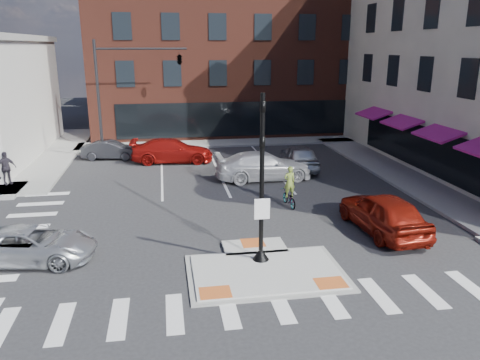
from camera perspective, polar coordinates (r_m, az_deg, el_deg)
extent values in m
plane|color=#28282B|center=(16.95, 2.82, -10.57)|extent=(120.00, 120.00, 0.00)
cube|color=gray|center=(16.50, 3.19, -11.24)|extent=(5.40, 3.60, 0.06)
cube|color=#A8A8A3|center=(16.49, 3.19, -11.15)|extent=(5.00, 3.20, 0.12)
cube|color=#A8A8A3|center=(18.34, 1.76, -8.20)|extent=(2.40, 1.40, 0.12)
cube|color=#C95A23|center=(15.14, -3.03, -13.52)|extent=(1.00, 0.80, 0.01)
cube|color=#C95A23|center=(15.94, 10.99, -12.20)|extent=(1.00, 0.80, 0.01)
cube|color=#C95A23|center=(18.58, 1.58, -7.65)|extent=(0.90, 0.90, 0.01)
cube|color=gray|center=(36.43, -21.44, 3.03)|extent=(3.00, 20.00, 0.15)
cube|color=gray|center=(29.49, 19.50, 0.35)|extent=(3.00, 24.00, 0.15)
cube|color=gray|center=(38.08, 0.29, 4.67)|extent=(26.00, 3.00, 0.15)
cube|color=#59261B|center=(47.22, -1.82, 15.93)|extent=(24.00, 18.00, 15.00)
cube|color=black|center=(38.75, 0.04, 7.46)|extent=(20.00, 0.12, 2.80)
cube|color=black|center=(29.71, 21.83, 3.46)|extent=(0.12, 16.00, 2.60)
cube|color=#BB1989|center=(29.12, 20.91, 6.03)|extent=(1.46, 3.00, 0.58)
cube|color=#BB1989|center=(34.37, 15.95, 7.85)|extent=(1.46, 3.00, 0.58)
cube|color=slate|center=(66.85, -10.29, 13.58)|extent=(10.00, 12.00, 10.00)
cube|color=brown|center=(69.90, 0.76, 14.74)|extent=(12.00, 12.00, 12.00)
cone|color=black|center=(17.15, 2.55, -8.95)|extent=(0.60, 0.60, 0.45)
cylinder|color=black|center=(16.15, 2.68, 0.27)|extent=(0.16, 0.16, 5.80)
cube|color=white|center=(16.38, 2.71, -3.55)|extent=(0.55, 0.04, 0.75)
imported|color=black|center=(15.71, 2.77, 7.66)|extent=(0.18, 0.22, 1.10)
imported|color=black|center=(15.93, 2.72, 3.39)|extent=(0.18, 0.22, 1.10)
cylinder|color=black|center=(33.26, -16.85, 9.18)|extent=(0.20, 0.20, 8.00)
cylinder|color=black|center=(32.82, -11.96, 15.39)|extent=(6.00, 0.14, 0.14)
imported|color=black|center=(32.83, -7.39, 14.55)|extent=(0.48, 2.24, 0.90)
imported|color=silver|center=(18.72, -24.15, -7.21)|extent=(4.92, 2.82, 1.29)
imported|color=maroon|center=(20.53, 17.06, -3.83)|extent=(2.39, 5.16, 1.71)
imported|color=silver|center=(27.40, 2.88, 1.72)|extent=(5.70, 2.50, 1.63)
imported|color=#2A2A2F|center=(33.65, -15.47, 3.55)|extent=(4.05, 1.88, 1.28)
imported|color=silver|center=(30.02, 7.21, 2.87)|extent=(2.22, 4.86, 1.62)
imported|color=maroon|center=(31.87, -8.27, 3.56)|extent=(5.58, 2.62, 1.57)
imported|color=#3F3F44|center=(23.04, 5.99, -2.20)|extent=(0.70, 1.60, 0.82)
imported|color=#A2C144|center=(22.79, 6.05, -0.23)|extent=(0.61, 0.43, 1.56)
imported|color=#2F2A34|center=(28.92, -26.67, 1.31)|extent=(1.17, 0.95, 1.86)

